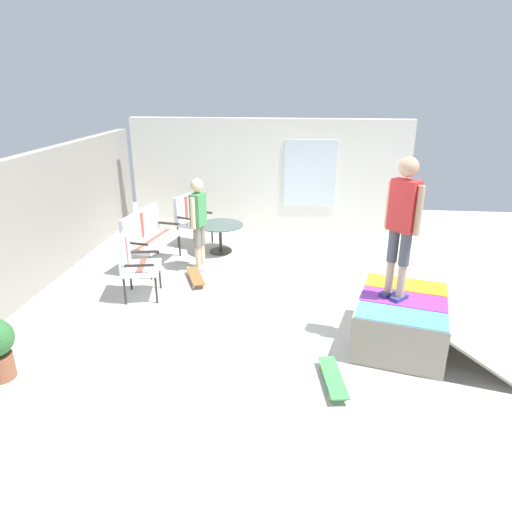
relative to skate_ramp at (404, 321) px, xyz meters
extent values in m
cube|color=beige|center=(0.81, 1.62, -0.37)|extent=(12.00, 12.00, 0.10)
cube|color=gray|center=(0.81, 5.62, 0.76)|extent=(9.00, 0.20, 2.15)
cube|color=white|center=(4.61, 2.12, 0.92)|extent=(0.20, 6.00, 2.47)
cube|color=silver|center=(4.50, 1.22, 1.03)|extent=(0.03, 1.10, 1.40)
cube|color=gray|center=(0.01, 0.04, 0.00)|extent=(1.62, 1.38, 0.62)
cube|color=#4C99D8|center=(-0.45, 0.15, 0.31)|extent=(0.69, 1.11, 0.01)
cube|color=purple|center=(0.01, 0.04, 0.31)|extent=(0.69, 1.11, 0.01)
cube|color=orange|center=(0.46, -0.08, 0.31)|extent=(0.69, 1.11, 0.01)
cylinder|color=#B2B2B7|center=(0.13, 0.53, 0.28)|extent=(1.32, 0.37, 0.05)
cube|color=gray|center=(-0.22, -0.87, -0.04)|extent=(1.54, 1.19, 0.51)
cylinder|color=#2D2823|center=(1.65, 3.89, -0.10)|extent=(0.04, 0.04, 0.44)
cylinder|color=#2D2823|center=(2.80, 3.69, -0.10)|extent=(0.04, 0.04, 0.44)
cylinder|color=#2D2823|center=(1.73, 4.35, -0.10)|extent=(0.04, 0.04, 0.44)
cylinder|color=#2D2823|center=(2.88, 4.15, -0.10)|extent=(0.04, 0.04, 0.44)
cube|color=silver|center=(2.26, 4.02, 0.16)|extent=(1.33, 0.75, 0.08)
cube|color=#B74738|center=(2.26, 4.02, 0.21)|extent=(1.21, 0.30, 0.00)
cube|color=silver|center=(2.30, 4.25, 0.45)|extent=(1.25, 0.29, 0.50)
cube|color=#B74738|center=(2.30, 4.25, 0.45)|extent=(0.11, 0.10, 0.46)
cube|color=#2D2823|center=(1.67, 4.12, 0.32)|extent=(0.12, 0.47, 0.04)
cube|color=#2D2823|center=(2.86, 3.92, 0.32)|extent=(0.12, 0.47, 0.04)
cylinder|color=#2D2823|center=(3.15, 3.43, -0.10)|extent=(0.04, 0.04, 0.44)
cylinder|color=#2D2823|center=(3.65, 3.22, -0.10)|extent=(0.04, 0.04, 0.44)
cylinder|color=#2D2823|center=(3.33, 3.86, -0.10)|extent=(0.04, 0.04, 0.44)
cylinder|color=#2D2823|center=(3.83, 3.66, -0.10)|extent=(0.04, 0.04, 0.44)
cube|color=silver|center=(3.49, 3.54, 0.16)|extent=(0.78, 0.74, 0.08)
cube|color=#B74738|center=(3.49, 3.54, 0.21)|extent=(0.57, 0.31, 0.00)
cube|color=silver|center=(3.58, 3.76, 0.45)|extent=(0.60, 0.31, 0.50)
cube|color=#B74738|center=(3.58, 3.76, 0.45)|extent=(0.12, 0.12, 0.46)
cube|color=#2D2823|center=(3.22, 3.65, 0.32)|extent=(0.21, 0.45, 0.04)
cube|color=#2D2823|center=(3.76, 3.43, 0.32)|extent=(0.21, 0.45, 0.04)
cylinder|color=#2D2823|center=(0.78, 3.52, -0.10)|extent=(0.04, 0.04, 0.44)
cylinder|color=#2D2823|center=(1.31, 3.63, -0.10)|extent=(0.04, 0.04, 0.44)
cylinder|color=#2D2823|center=(0.69, 3.98, -0.10)|extent=(0.04, 0.04, 0.44)
cylinder|color=#2D2823|center=(1.22, 4.09, -0.10)|extent=(0.04, 0.04, 0.44)
cube|color=silver|center=(1.00, 3.80, 0.16)|extent=(0.72, 0.66, 0.08)
cube|color=#B74738|center=(1.00, 3.80, 0.21)|extent=(0.59, 0.21, 0.00)
cube|color=silver|center=(0.95, 4.03, 0.45)|extent=(0.62, 0.20, 0.50)
cube|color=#B74738|center=(0.95, 4.03, 0.45)|extent=(0.11, 0.10, 0.46)
cube|color=#2D2823|center=(0.72, 3.74, 0.32)|extent=(0.13, 0.47, 0.04)
cube|color=#2D2823|center=(1.28, 3.86, 0.32)|extent=(0.13, 0.47, 0.04)
cylinder|color=#2D2823|center=(3.11, 2.94, -0.04)|extent=(0.06, 0.06, 0.55)
cylinder|color=#2D2823|center=(3.11, 2.94, -0.30)|extent=(0.44, 0.44, 0.03)
cylinder|color=#425651|center=(3.11, 2.94, 0.24)|extent=(0.90, 0.90, 0.02)
cube|color=silver|center=(2.13, 3.17, -0.29)|extent=(0.16, 0.26, 0.05)
cylinder|color=beige|center=(2.13, 3.17, -0.07)|extent=(0.10, 0.10, 0.39)
cylinder|color=slate|center=(2.13, 3.17, 0.31)|extent=(0.13, 0.13, 0.39)
cube|color=silver|center=(2.29, 3.14, -0.29)|extent=(0.16, 0.26, 0.05)
cylinder|color=beige|center=(2.29, 3.14, -0.07)|extent=(0.10, 0.10, 0.39)
cylinder|color=slate|center=(2.29, 3.14, 0.31)|extent=(0.13, 0.13, 0.39)
cube|color=#3F8C4C|center=(2.21, 3.16, 0.79)|extent=(0.35, 0.25, 0.57)
sphere|color=beige|center=(2.21, 3.16, 1.22)|extent=(0.22, 0.22, 0.22)
cylinder|color=beige|center=(2.02, 3.20, 0.77)|extent=(0.08, 0.08, 0.54)
cylinder|color=beige|center=(2.41, 3.11, 0.77)|extent=(0.08, 0.08, 0.54)
cube|color=navy|center=(-0.02, 0.10, 0.34)|extent=(0.25, 0.25, 0.05)
cylinder|color=tan|center=(-0.02, 0.10, 0.58)|extent=(0.10, 0.10, 0.42)
cylinder|color=#4C4C51|center=(-0.02, 0.10, 0.99)|extent=(0.13, 0.13, 0.42)
cube|color=navy|center=(0.10, 0.22, 0.34)|extent=(0.25, 0.25, 0.05)
cylinder|color=tan|center=(0.10, 0.22, 0.58)|extent=(0.10, 0.10, 0.42)
cylinder|color=#4C4C51|center=(0.10, 0.22, 0.99)|extent=(0.13, 0.13, 0.42)
cube|color=red|center=(0.04, 0.16, 1.51)|extent=(0.35, 0.35, 0.62)
sphere|color=tan|center=(0.04, 0.16, 1.96)|extent=(0.24, 0.24, 0.24)
cylinder|color=tan|center=(-0.10, 0.02, 1.49)|extent=(0.08, 0.08, 0.59)
cylinder|color=tan|center=(0.18, 0.30, 1.49)|extent=(0.08, 0.08, 0.59)
cube|color=brown|center=(1.66, 3.12, -0.22)|extent=(0.81, 0.50, 0.02)
cylinder|color=silver|center=(1.95, 3.16, -0.29)|extent=(0.06, 0.05, 0.06)
cylinder|color=silver|center=(1.89, 3.31, -0.29)|extent=(0.06, 0.05, 0.06)
cylinder|color=silver|center=(1.44, 2.94, -0.29)|extent=(0.06, 0.05, 0.06)
cylinder|color=silver|center=(1.37, 3.08, -0.29)|extent=(0.06, 0.05, 0.06)
cube|color=#3F8C4C|center=(-0.97, 0.94, -0.22)|extent=(0.82, 0.32, 0.02)
cylinder|color=gold|center=(-0.69, 0.90, -0.29)|extent=(0.06, 0.04, 0.06)
cylinder|color=gold|center=(-0.71, 1.06, -0.29)|extent=(0.06, 0.04, 0.06)
cylinder|color=gold|center=(-1.24, 0.81, -0.29)|extent=(0.06, 0.04, 0.06)
cylinder|color=gold|center=(-1.26, 0.97, -0.29)|extent=(0.06, 0.04, 0.06)
cylinder|color=brown|center=(-1.25, 4.72, -0.17)|extent=(0.32, 0.32, 0.30)
camera|label=1|loc=(-5.37, 1.34, 2.89)|focal=32.30mm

